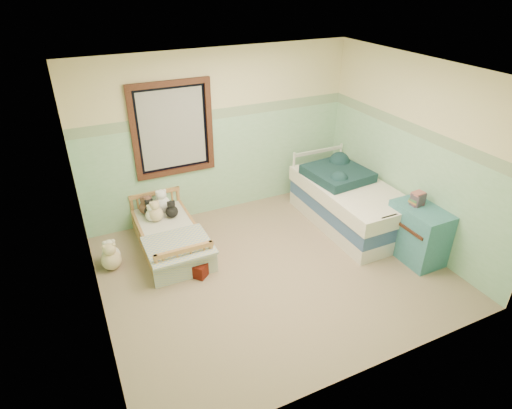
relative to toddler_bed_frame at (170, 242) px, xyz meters
name	(u,v)px	position (x,y,z in m)	size (l,w,h in m)	color
floor	(273,270)	(1.07, -1.05, -0.11)	(4.20, 3.60, 0.02)	#70604D
ceiling	(278,72)	(1.07, -1.05, 2.41)	(4.20, 3.60, 0.02)	white
wall_back	(219,135)	(1.07, 0.75, 1.15)	(4.20, 0.04, 2.50)	beige
wall_front	(375,271)	(1.07, -2.85, 1.15)	(4.20, 0.04, 2.50)	beige
wall_left	(84,224)	(-1.03, -1.05, 1.15)	(0.04, 3.60, 2.50)	beige
wall_right	(413,154)	(3.17, -1.05, 1.15)	(0.04, 3.60, 2.50)	beige
wainscot_mint	(221,166)	(1.07, 0.74, 0.65)	(4.20, 0.01, 1.50)	#82B989
border_strip	(219,114)	(1.07, 0.74, 1.48)	(4.20, 0.01, 0.15)	#3F723D
window_frame	(173,130)	(0.37, 0.71, 1.35)	(1.16, 0.06, 1.36)	black
window_blinds	(173,129)	(0.37, 0.72, 1.35)	(0.92, 0.01, 1.12)	beige
toddler_bed_frame	(170,242)	(0.00, 0.00, 0.00)	(0.76, 1.52, 0.19)	#A1653B
toddler_mattress	(169,232)	(0.00, 0.00, 0.16)	(0.69, 1.45, 0.12)	silver
patchwork_quilt	(178,245)	(0.00, -0.47, 0.23)	(0.82, 0.76, 0.03)	#7790BA
plush_bed_brown	(149,208)	(-0.15, 0.50, 0.32)	(0.20, 0.20, 0.20)	brown
plush_bed_white	(162,204)	(0.05, 0.50, 0.34)	(0.24, 0.24, 0.24)	white
plush_bed_tan	(156,214)	(-0.10, 0.28, 0.32)	(0.21, 0.21, 0.21)	beige
plush_bed_dark	(172,212)	(0.13, 0.28, 0.31)	(0.18, 0.18, 0.18)	black
plush_floor_cream	(111,255)	(-0.80, -0.01, 0.02)	(0.24, 0.24, 0.24)	white
plush_floor_tan	(111,260)	(-0.81, -0.14, 0.03)	(0.26, 0.26, 0.26)	beige
twin_bed_frame	(348,217)	(2.62, -0.53, 0.01)	(0.95, 1.90, 0.22)	silver
twin_boxspring	(349,205)	(2.62, -0.53, 0.23)	(0.95, 1.90, 0.22)	#314F86
twin_mattress	(351,192)	(2.62, -0.53, 0.45)	(0.99, 1.94, 0.22)	silver
teal_blanket	(337,173)	(2.57, -0.23, 0.63)	(0.81, 0.86, 0.14)	#133238
dresser	(418,233)	(2.92, -1.61, 0.28)	(0.47, 0.75, 0.75)	#346B77
book_stack	(418,199)	(2.92, -1.50, 0.73)	(0.17, 0.13, 0.17)	brown
red_pillow	(199,267)	(0.18, -0.71, -0.01)	(0.29, 0.25, 0.18)	maroon
floor_book	(194,263)	(0.17, -0.51, -0.09)	(0.26, 0.20, 0.02)	gold
extra_plush_0	(146,208)	(-0.19, 0.54, 0.31)	(0.19, 0.19, 0.19)	brown
extra_plush_1	(150,210)	(-0.14, 0.45, 0.31)	(0.18, 0.18, 0.18)	black
extra_plush_2	(152,215)	(-0.15, 0.30, 0.31)	(0.18, 0.18, 0.18)	white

